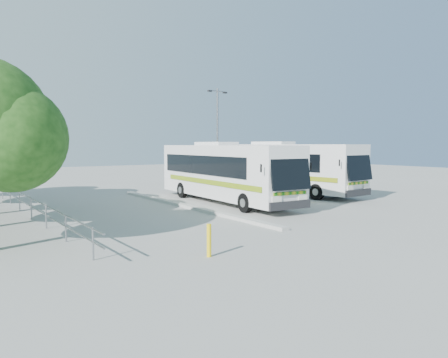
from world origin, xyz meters
TOP-DOWN VIEW (x-y plane):
  - ground at (0.00, 0.00)m, footprint 100.00×100.00m
  - kerb_divider at (-2.30, 2.00)m, footprint 0.40×16.00m
  - railing at (-10.00, 4.00)m, footprint 0.06×22.00m
  - coach_main at (0.60, 2.50)m, footprint 3.19×12.34m
  - coach_adjacent at (6.79, 4.19)m, footprint 3.55×12.58m
  - lamppost at (3.66, 7.83)m, footprint 1.82×0.44m
  - bollard at (-6.95, -7.61)m, footprint 0.17×0.17m

SIDE VIEW (x-z plane):
  - ground at x=0.00m, z-range 0.00..0.00m
  - kerb_divider at x=-2.30m, z-range 0.00..0.15m
  - bollard at x=-6.95m, z-range 0.00..1.02m
  - railing at x=-10.00m, z-range 0.24..1.24m
  - coach_main at x=0.60m, z-range 0.16..3.55m
  - coach_adjacent at x=6.79m, z-range 0.17..3.61m
  - lamppost at x=3.66m, z-range 0.39..7.85m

